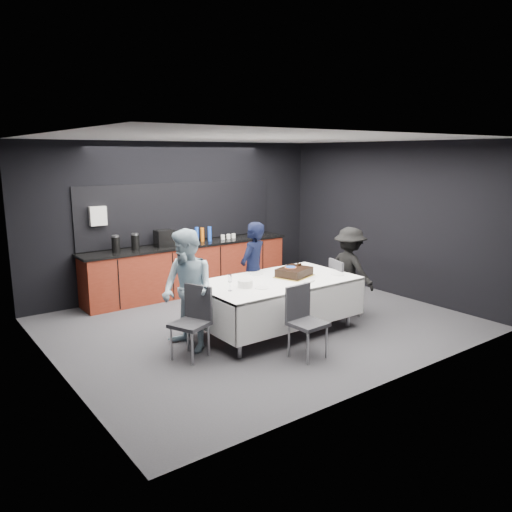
{
  "coord_description": "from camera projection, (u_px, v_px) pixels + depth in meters",
  "views": [
    {
      "loc": [
        -4.42,
        -5.88,
        2.59
      ],
      "look_at": [
        0.0,
        0.1,
        1.05
      ],
      "focal_mm": 35.0,
      "sensor_mm": 36.0,
      "label": 1
    }
  ],
  "objects": [
    {
      "name": "loose_plate_right_a",
      "position": [
        303.0,
        270.0,
        7.86
      ],
      "size": [
        0.19,
        0.19,
        0.01
      ],
      "primitive_type": "cylinder",
      "color": "white",
      "rests_on": "party_table"
    },
    {
      "name": "loose_plate_far",
      "position": [
        256.0,
        274.0,
        7.59
      ],
      "size": [
        0.21,
        0.21,
        0.01
      ],
      "primitive_type": "cylinder",
      "color": "white",
      "rests_on": "party_table"
    },
    {
      "name": "room_shell",
      "position": [
        260.0,
        204.0,
        7.35
      ],
      "size": [
        6.04,
        5.04,
        2.82
      ],
      "color": "white",
      "rests_on": "ground"
    },
    {
      "name": "champagne_flute",
      "position": [
        230.0,
        279.0,
        6.64
      ],
      "size": [
        0.06,
        0.06,
        0.22
      ],
      "color": "white",
      "rests_on": "party_table"
    },
    {
      "name": "person_center",
      "position": [
        253.0,
        270.0,
        7.87
      ],
      "size": [
        0.67,
        0.57,
        1.54
      ],
      "primitive_type": "imported",
      "rotation": [
        0.0,
        0.0,
        3.57
      ],
      "color": "black",
      "rests_on": "ground"
    },
    {
      "name": "cake_assembly",
      "position": [
        294.0,
        272.0,
        7.44
      ],
      "size": [
        0.63,
        0.57,
        0.17
      ],
      "color": "gold",
      "rests_on": "party_table"
    },
    {
      "name": "chair_left",
      "position": [
        193.0,
        316.0,
        6.39
      ],
      "size": [
        0.55,
        0.55,
        0.92
      ],
      "color": "#313137",
      "rests_on": "ground"
    },
    {
      "name": "person_right",
      "position": [
        349.0,
        270.0,
        8.16
      ],
      "size": [
        0.58,
        0.94,
        1.42
      ],
      "primitive_type": "imported",
      "rotation": [
        0.0,
        0.0,
        1.63
      ],
      "color": "black",
      "rests_on": "ground"
    },
    {
      "name": "person_left",
      "position": [
        188.0,
        291.0,
        6.56
      ],
      "size": [
        0.72,
        0.87,
        1.63
      ],
      "primitive_type": "imported",
      "rotation": [
        0.0,
        0.0,
        -1.43
      ],
      "color": "#9EB8C7",
      "rests_on": "ground"
    },
    {
      "name": "kitchenette",
      "position": [
        188.0,
        264.0,
        9.36
      ],
      "size": [
        4.1,
        0.64,
        2.05
      ],
      "color": "maroon",
      "rests_on": "ground"
    },
    {
      "name": "party_table",
      "position": [
        276.0,
        289.0,
        7.29
      ],
      "size": [
        2.32,
        1.32,
        0.78
      ],
      "color": "#99999E",
      "rests_on": "ground"
    },
    {
      "name": "fork_pile",
      "position": [
        309.0,
        281.0,
        7.12
      ],
      "size": [
        0.19,
        0.14,
        0.03
      ],
      "primitive_type": "cube",
      "rotation": [
        0.0,
        0.0,
        0.26
      ],
      "color": "white",
      "rests_on": "party_table"
    },
    {
      "name": "loose_plate_right_b",
      "position": [
        338.0,
        274.0,
        7.57
      ],
      "size": [
        0.21,
        0.21,
        0.01
      ],
      "primitive_type": "cylinder",
      "color": "white",
      "rests_on": "party_table"
    },
    {
      "name": "ground",
      "position": [
        260.0,
        323.0,
        7.73
      ],
      "size": [
        6.0,
        6.0,
        0.0
      ],
      "primitive_type": "plane",
      "color": "#3E3E43",
      "rests_on": "ground"
    },
    {
      "name": "loose_plate_near",
      "position": [
        262.0,
        288.0,
        6.81
      ],
      "size": [
        0.19,
        0.19,
        0.01
      ],
      "primitive_type": "cylinder",
      "color": "white",
      "rests_on": "party_table"
    },
    {
      "name": "plate_stack",
      "position": [
        245.0,
        284.0,
        6.85
      ],
      "size": [
        0.21,
        0.21,
        0.1
      ],
      "primitive_type": "cylinder",
      "color": "white",
      "rests_on": "party_table"
    },
    {
      "name": "chair_right",
      "position": [
        342.0,
        284.0,
        8.0
      ],
      "size": [
        0.52,
        0.52,
        0.92
      ],
      "color": "#313137",
      "rests_on": "ground"
    },
    {
      "name": "chair_near",
      "position": [
        304.0,
        316.0,
        6.41
      ],
      "size": [
        0.44,
        0.44,
        0.92
      ],
      "color": "#313137",
      "rests_on": "ground"
    }
  ]
}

